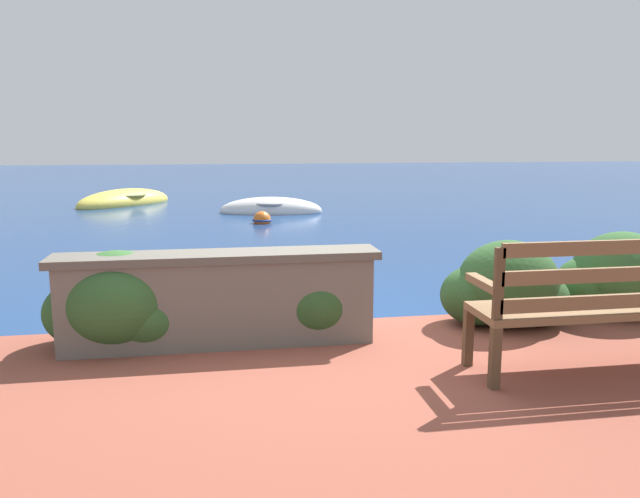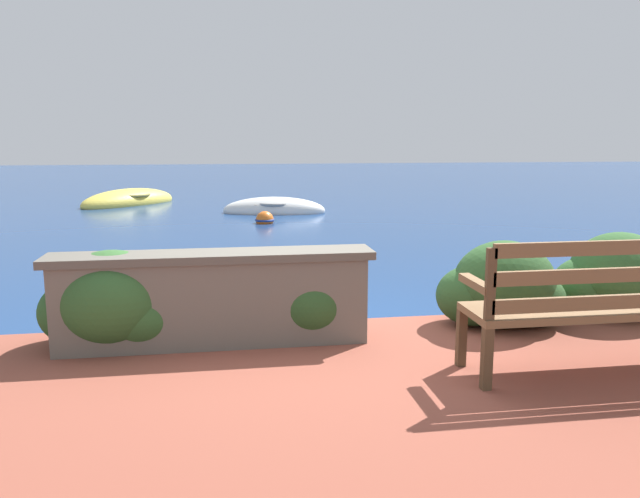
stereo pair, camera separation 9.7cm
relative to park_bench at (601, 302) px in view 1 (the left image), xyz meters
The scene contains 10 objects.
ground_plane 2.42m from the park_bench, 139.93° to the left, with size 80.00×80.00×0.00m.
park_bench is the anchor object (origin of this frame).
stone_wall 2.68m from the park_bench, 158.17° to the left, with size 2.42×0.39×0.71m.
hedge_clump_left 3.43m from the park_bench, 161.41° to the left, with size 1.08×0.78×0.73m.
hedge_clump_centre 2.08m from the park_bench, 148.56° to the left, with size 0.82×0.59×0.56m.
hedge_clump_right 1.13m from the park_bench, 96.21° to the left, with size 1.06×0.76×0.72m.
hedge_clump_far_right 1.60m from the park_bench, 50.66° to the left, with size 1.10×0.79×0.75m.
rowboat_nearest 11.42m from the park_bench, 95.87° to the left, with size 2.59×1.32×0.68m.
rowboat_mid 14.84m from the park_bench, 109.41° to the left, with size 2.86×3.10×0.75m.
mooring_buoy 9.66m from the park_bench, 99.06° to the left, with size 0.42×0.42×0.38m.
Camera 1 is at (-0.73, -5.11, 1.77)m, focal length 35.00 mm.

